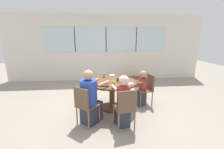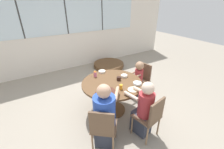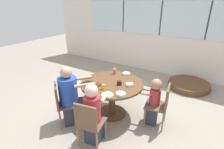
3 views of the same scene
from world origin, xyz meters
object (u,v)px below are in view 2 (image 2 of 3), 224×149
Objects in this scene: bowl_cereal at (124,76)px; chair_for_woman_green_shirt at (103,126)px; chair_for_man_blue_shirt at (151,115)px; person_woman_green_shirt at (105,118)px; coffee_mug at (119,79)px; bowl_white_shallow at (137,83)px; person_man_blue_shirt at (144,111)px; folded_table_stack at (109,65)px; sippy_cup at (95,73)px; chair_for_toddler at (142,77)px; person_toddler at (138,80)px; bowl_fruit at (102,71)px; juice_glass at (121,87)px.

chair_for_woman_green_shirt is at bearing -139.69° from bowl_cereal.
chair_for_man_blue_shirt is 0.79m from person_woman_green_shirt.
bowl_white_shallow is at bearing -56.05° from coffee_mug.
chair_for_man_blue_shirt is 0.78× the size of person_man_blue_shirt.
coffee_mug is 2.50m from folded_table_stack.
sippy_cup is at bearing 131.10° from coffee_mug.
chair_for_toddler is 0.16m from person_toddler.
coffee_mug is 0.55m from bowl_fruit.
person_woman_green_shirt is 7.14× the size of bowl_white_shallow.
coffee_mug reaches higher than bowl_white_shallow.
person_man_blue_shirt is 1.14× the size of person_toddler.
coffee_mug is at bearing 123.95° from bowl_white_shallow.
chair_for_toddler reaches higher than bowl_white_shallow.
coffee_mug is (-0.67, -0.14, 0.29)m from person_toddler.
chair_for_man_blue_shirt is 0.16m from person_man_blue_shirt.
sippy_cup is (0.34, 1.05, 0.29)m from person_woman_green_shirt.
bowl_white_shallow is 0.94m from bowl_fruit.
juice_glass is at bearing 109.46° from person_toddler.
person_woman_green_shirt reaches higher than chair_for_man_blue_shirt.
person_man_blue_shirt is 0.86m from coffee_mug.
person_toddler is (0.66, 1.12, -0.03)m from chair_for_man_blue_shirt.
chair_for_woman_green_shirt is 8.72× the size of juice_glass.
bowl_fruit is at bearing 102.96° from coffee_mug.
coffee_mug is 0.20m from bowl_cereal.
bowl_fruit is 0.15× the size of folded_table_stack.
chair_for_woman_green_shirt is at bearing -121.69° from folded_table_stack.
juice_glass is (0.64, 0.46, 0.27)m from chair_for_woman_green_shirt.
chair_for_man_blue_shirt is 5.87× the size of bowl_cereal.
juice_glass is 0.52m from bowl_cereal.
juice_glass is (-0.83, -0.45, 0.30)m from person_toddler.
chair_for_toddler is 0.72× the size of person_woman_green_shirt.
person_toddler is 6.63× the size of bowl_cereal.
person_toddler is 0.71m from bowl_white_shallow.
person_woman_green_shirt is 8.11× the size of bowl_cereal.
sippy_cup is at bearing -127.85° from folded_table_stack.
bowl_fruit is (0.68, 1.31, 0.24)m from chair_for_woman_green_shirt.
sippy_cup is at bearing 94.46° from chair_for_man_blue_shirt.
person_toddler reaches higher than bowl_fruit.
bowl_white_shallow is at bearing 57.73° from person_woman_green_shirt.
person_toddler reaches higher than sippy_cup.
folded_table_stack is at bearing 72.55° from bowl_white_shallow.
juice_glass is 0.09× the size of folded_table_stack.
juice_glass is (-0.16, -0.31, 0.01)m from coffee_mug.
sippy_cup reaches higher than folded_table_stack.
coffee_mug is at bearing -48.90° from sippy_cup.
bowl_white_shallow is (-0.44, -0.47, 0.28)m from person_toddler.
chair_for_woman_green_shirt is 5.45× the size of sippy_cup.
chair_for_woman_green_shirt reaches higher than juice_glass.
coffee_mug is (-0.01, 0.98, 0.26)m from chair_for_man_blue_shirt.
person_woman_green_shirt is 1.00m from bowl_white_shallow.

